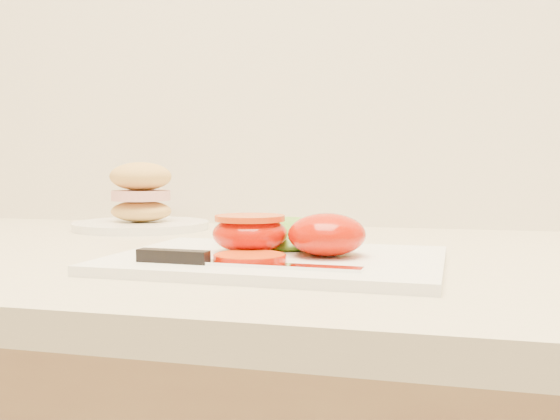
# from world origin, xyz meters

# --- Properties ---
(cutting_board) EXTENTS (0.33, 0.24, 0.01)m
(cutting_board) POSITION_xyz_m (-0.34, 1.58, 0.94)
(cutting_board) COLOR white
(cutting_board) RESTS_ON counter
(tomato_half_dome) EXTENTS (0.08, 0.08, 0.04)m
(tomato_half_dome) POSITION_xyz_m (-0.29, 1.59, 0.96)
(tomato_half_dome) COLOR red
(tomato_half_dome) RESTS_ON cutting_board
(tomato_half_cut) EXTENTS (0.08, 0.08, 0.04)m
(tomato_half_cut) POSITION_xyz_m (-0.37, 1.59, 0.96)
(tomato_half_cut) COLOR red
(tomato_half_cut) RESTS_ON cutting_board
(tomato_slice_0) EXTENTS (0.07, 0.07, 0.01)m
(tomato_slice_0) POSITION_xyz_m (-0.35, 1.53, 0.94)
(tomato_slice_0) COLOR #E6550C
(tomato_slice_0) RESTS_ON cutting_board
(lettuce_leaf_0) EXTENTS (0.15, 0.10, 0.03)m
(lettuce_leaf_0) POSITION_xyz_m (-0.35, 1.65, 0.95)
(lettuce_leaf_0) COLOR #619327
(lettuce_leaf_0) RESTS_ON cutting_board
(lettuce_leaf_1) EXTENTS (0.12, 0.12, 0.02)m
(lettuce_leaf_1) POSITION_xyz_m (-0.31, 1.65, 0.95)
(lettuce_leaf_1) COLOR #619327
(lettuce_leaf_1) RESTS_ON cutting_board
(knife) EXTENTS (0.21, 0.03, 0.01)m
(knife) POSITION_xyz_m (-0.38, 1.51, 0.94)
(knife) COLOR silver
(knife) RESTS_ON cutting_board
(sandwich_plate) EXTENTS (0.21, 0.21, 0.11)m
(sandwich_plate) POSITION_xyz_m (-0.64, 1.87, 0.97)
(sandwich_plate) COLOR white
(sandwich_plate) RESTS_ON counter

